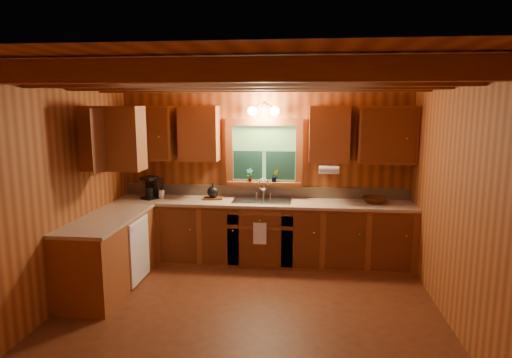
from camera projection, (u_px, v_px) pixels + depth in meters
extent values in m
plane|color=#562914|center=(248.00, 313.00, 4.76)|extent=(4.20, 4.20, 0.00)
plane|color=brown|center=(247.00, 68.00, 4.33)|extent=(4.20, 4.20, 0.00)
plane|color=brown|center=(264.00, 170.00, 6.40)|extent=(4.20, 0.00, 4.20)
plane|color=brown|center=(208.00, 260.00, 2.68)|extent=(4.20, 0.00, 4.20)
plane|color=brown|center=(58.00, 192.00, 4.77)|extent=(0.00, 3.80, 3.80)
plane|color=brown|center=(458.00, 201.00, 4.31)|extent=(0.00, 3.80, 3.80)
cube|color=brown|center=(226.00, 70.00, 3.17)|extent=(4.20, 0.14, 0.18)
cube|color=brown|center=(241.00, 77.00, 3.95)|extent=(4.20, 0.14, 0.18)
cube|color=brown|center=(252.00, 82.00, 4.74)|extent=(4.20, 0.14, 0.18)
cube|color=brown|center=(259.00, 85.00, 5.52)|extent=(4.20, 0.14, 0.18)
cube|color=brown|center=(262.00, 233.00, 6.25)|extent=(4.20, 0.62, 0.86)
cube|color=brown|center=(109.00, 254.00, 5.35)|extent=(0.62, 1.60, 0.86)
cube|color=tan|center=(262.00, 202.00, 6.17)|extent=(4.20, 0.66, 0.04)
cube|color=tan|center=(107.00, 219.00, 5.28)|extent=(0.64, 1.60, 0.04)
cube|color=tan|center=(264.00, 191.00, 6.44)|extent=(4.20, 0.02, 0.16)
cube|color=white|center=(140.00, 250.00, 5.51)|extent=(0.02, 0.60, 0.80)
cube|color=brown|center=(147.00, 133.00, 6.33)|extent=(0.78, 0.34, 0.78)
cube|color=brown|center=(199.00, 133.00, 6.25)|extent=(0.55, 0.34, 0.78)
cube|color=brown|center=(329.00, 134.00, 6.05)|extent=(0.55, 0.34, 0.78)
cube|color=brown|center=(387.00, 135.00, 5.96)|extent=(0.78, 0.34, 0.78)
cube|color=brown|center=(98.00, 138.00, 5.33)|extent=(0.34, 1.10, 0.78)
cube|color=brown|center=(264.00, 122.00, 6.25)|extent=(1.12, 0.08, 0.10)
cube|color=brown|center=(264.00, 184.00, 6.40)|extent=(1.12, 0.08, 0.10)
cube|color=brown|center=(229.00, 153.00, 6.38)|extent=(0.10, 0.08, 0.80)
cube|color=brown|center=(299.00, 154.00, 6.27)|extent=(0.10, 0.08, 0.80)
cube|color=#407531|center=(264.00, 153.00, 6.36)|extent=(0.92, 0.01, 0.80)
cube|color=#12332D|center=(248.00, 165.00, 6.39)|extent=(0.42, 0.02, 0.42)
cube|color=#12332D|center=(280.00, 166.00, 6.34)|extent=(0.42, 0.02, 0.42)
cylinder|color=black|center=(264.00, 152.00, 6.33)|extent=(0.92, 0.01, 0.01)
cube|color=brown|center=(264.00, 183.00, 6.36)|extent=(1.06, 0.14, 0.04)
cylinder|color=black|center=(264.00, 106.00, 6.21)|extent=(0.08, 0.03, 0.08)
cylinder|color=black|center=(257.00, 106.00, 6.16)|extent=(0.09, 0.17, 0.08)
cylinder|color=black|center=(271.00, 106.00, 6.14)|extent=(0.09, 0.17, 0.08)
sphere|color=#FFE0A5|center=(252.00, 111.00, 6.12)|extent=(0.13, 0.13, 0.13)
sphere|color=#FFE0A5|center=(275.00, 111.00, 6.09)|extent=(0.13, 0.13, 0.13)
cylinder|color=white|center=(329.00, 170.00, 5.93)|extent=(0.27, 0.11, 0.11)
cube|color=white|center=(260.00, 234.00, 5.91)|extent=(0.18, 0.01, 0.30)
cube|color=silver|center=(262.00, 201.00, 6.18)|extent=(0.82, 0.48, 0.02)
cube|color=#262628|center=(249.00, 205.00, 6.21)|extent=(0.34, 0.40, 0.14)
cube|color=#262628|center=(276.00, 205.00, 6.17)|extent=(0.34, 0.40, 0.14)
cylinder|color=silver|center=(263.00, 191.00, 6.33)|extent=(0.04, 0.04, 0.22)
torus|color=silver|center=(263.00, 184.00, 6.26)|extent=(0.16, 0.02, 0.16)
cube|color=black|center=(151.00, 198.00, 6.32)|extent=(0.18, 0.22, 0.03)
cube|color=black|center=(152.00, 186.00, 6.36)|extent=(0.18, 0.08, 0.30)
cube|color=black|center=(149.00, 178.00, 6.25)|extent=(0.18, 0.20, 0.04)
cylinder|color=black|center=(150.00, 192.00, 6.28)|extent=(0.11, 0.11, 0.13)
cylinder|color=silver|center=(161.00, 194.00, 6.32)|extent=(0.11, 0.11, 0.13)
cylinder|color=black|center=(160.00, 185.00, 6.29)|extent=(0.03, 0.03, 0.20)
cylinder|color=black|center=(161.00, 185.00, 6.30)|extent=(0.01, 0.01, 0.20)
cylinder|color=black|center=(162.00, 185.00, 6.31)|extent=(0.03, 0.03, 0.20)
cylinder|color=black|center=(163.00, 185.00, 6.31)|extent=(0.04, 0.05, 0.19)
cube|color=#5B2A13|center=(213.00, 198.00, 6.30)|extent=(0.30, 0.24, 0.02)
sphere|color=black|center=(213.00, 192.00, 6.28)|extent=(0.17, 0.17, 0.17)
cylinder|color=black|center=(213.00, 185.00, 6.26)|extent=(0.03, 0.03, 0.04)
imported|color=#48230C|center=(375.00, 200.00, 6.04)|extent=(0.40, 0.40, 0.08)
imported|color=#5B2A13|center=(250.00, 175.00, 6.33)|extent=(0.11, 0.07, 0.20)
imported|color=#5B2A13|center=(275.00, 176.00, 6.31)|extent=(0.12, 0.10, 0.19)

